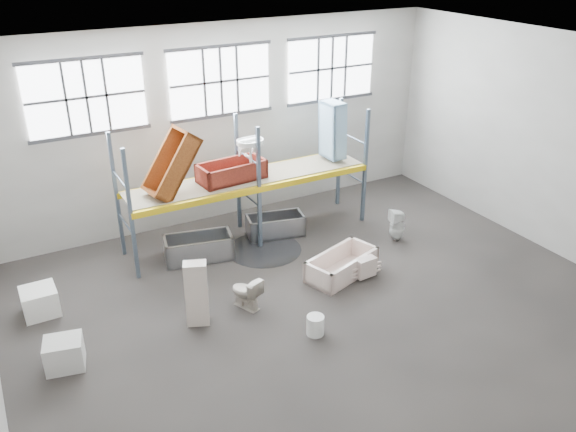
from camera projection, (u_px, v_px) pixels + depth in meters
floor at (323, 308)px, 12.10m from camera, size 12.00×10.00×0.10m
ceiling at (331, 54)px, 9.89m from camera, size 12.00×10.00×0.10m
wall_back at (221, 124)px, 14.98m from camera, size 12.00×0.10×5.00m
wall_front at (553, 343)px, 7.00m from camera, size 12.00×0.10×5.00m
wall_right at (550, 143)px, 13.61m from camera, size 0.10×10.00×5.00m
window_left at (86, 97)px, 13.04m from camera, size 2.60×0.04×1.60m
window_mid at (220, 81)px, 14.42m from camera, size 2.60×0.04×1.60m
window_right at (331, 68)px, 15.80m from camera, size 2.60×0.04×1.60m
rack_upright_la at (131, 216)px, 12.42m from camera, size 0.08×0.08×3.00m
rack_upright_lb at (117, 196)px, 13.37m from camera, size 0.08×0.08×3.00m
rack_upright_ma at (259, 189)px, 13.72m from camera, size 0.08×0.08×3.00m
rack_upright_mb at (238, 173)px, 14.67m from camera, size 0.08×0.08×3.00m
rack_upright_ra at (365, 167)px, 15.01m from camera, size 0.08×0.08×3.00m
rack_upright_rb at (339, 153)px, 15.96m from camera, size 0.08×0.08×3.00m
rack_beam_front at (259, 189)px, 13.72m from camera, size 6.00×0.10×0.14m
rack_beam_back at (238, 173)px, 14.67m from camera, size 6.00×0.10×0.14m
shelf_deck at (248, 178)px, 14.16m from camera, size 5.90×1.10×0.03m
wet_patch at (264, 249)px, 14.21m from camera, size 1.80×1.80×0.00m
bathtub_beige at (342, 265)px, 13.07m from camera, size 1.85×1.28×0.50m
cistern_spare at (366, 267)px, 12.91m from camera, size 0.47×0.25×0.44m
sink_in_tub at (323, 277)px, 12.76m from camera, size 0.44×0.44×0.15m
toilet_beige at (246, 292)px, 11.89m from camera, size 0.61×0.78×0.69m
cistern_tall at (197, 294)px, 11.26m from camera, size 0.50×0.42×1.34m
toilet_white at (397, 225)px, 14.50m from camera, size 0.44×0.44×0.81m
steel_tub_left at (199, 248)px, 13.71m from camera, size 1.67×1.03×0.57m
steel_tub_right at (275, 225)px, 14.81m from camera, size 1.51×0.95×0.51m
rust_tub_flat at (232, 171)px, 13.88m from camera, size 1.64×0.89×0.44m
rust_tub_tilted at (172, 164)px, 12.96m from camera, size 1.37×0.92×1.55m
sink_on_shelf at (251, 161)px, 13.70m from camera, size 0.70×0.57×0.57m
blue_tub_upright at (333, 130)px, 14.87m from camera, size 0.49×0.70×1.45m
bucket at (315, 325)px, 11.15m from camera, size 0.39×0.39×0.39m
carton_near at (64, 353)px, 10.28m from camera, size 0.74×0.67×0.55m
carton_far at (40, 301)px, 11.72m from camera, size 0.67×0.67×0.55m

